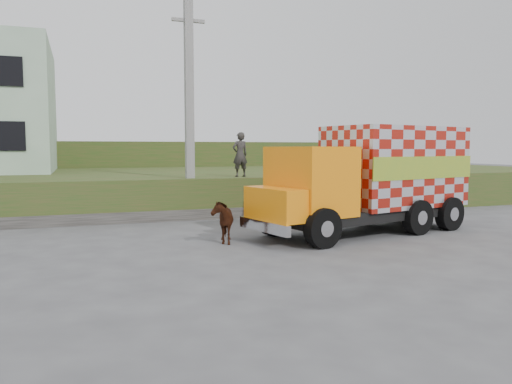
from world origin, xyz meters
name	(u,v)px	position (x,y,z in m)	size (l,w,h in m)	color
ground	(257,237)	(0.00, 0.00, 0.00)	(120.00, 120.00, 0.00)	#474749
embankment	(187,187)	(0.00, 10.00, 0.75)	(40.00, 12.00, 1.50)	#294E1A
embankment_far	(152,164)	(0.00, 22.00, 1.50)	(40.00, 12.00, 3.00)	#294E1A
retaining_strip	(165,215)	(-2.00, 4.20, 0.20)	(16.00, 0.50, 0.40)	#595651
utility_pole	(189,108)	(-1.00, 4.60, 4.08)	(1.20, 0.30, 8.00)	gray
cargo_truck	(373,178)	(3.68, -0.30, 1.69)	(7.67, 3.98, 3.27)	black
cow	(222,220)	(-1.19, -0.37, 0.61)	(0.65, 1.43, 1.21)	#391D0E
pedestrian	(240,155)	(1.01, 4.82, 2.36)	(0.63, 0.41, 1.72)	#292724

